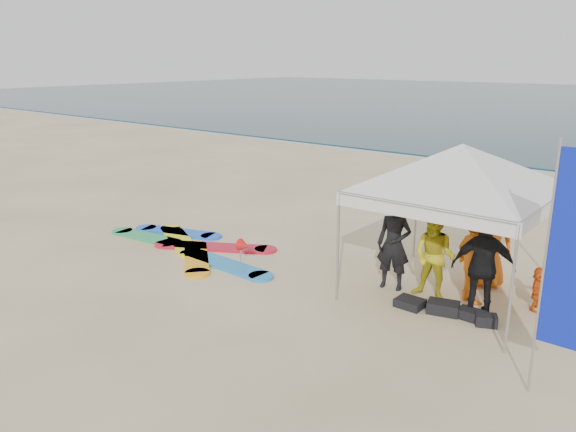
% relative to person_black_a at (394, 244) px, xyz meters
% --- Properties ---
extents(ground, '(120.00, 120.00, 0.00)m').
position_rel_person_black_a_xyz_m(ground, '(-3.35, -3.06, -0.93)').
color(ground, beige).
rests_on(ground, ground).
extents(shoreline_foam, '(160.00, 1.20, 0.01)m').
position_rel_person_black_a_xyz_m(shoreline_foam, '(-3.35, 15.14, -0.93)').
color(shoreline_foam, silver).
rests_on(shoreline_foam, ground).
extents(person_black_a, '(0.76, 0.59, 1.86)m').
position_rel_person_black_a_xyz_m(person_black_a, '(0.00, 0.00, 0.00)').
color(person_black_a, black).
rests_on(person_black_a, ground).
extents(person_yellow, '(0.87, 0.70, 1.71)m').
position_rel_person_black_a_xyz_m(person_yellow, '(0.85, 0.03, -0.08)').
color(person_yellow, gold).
rests_on(person_yellow, ground).
extents(person_orange_a, '(1.38, 1.29, 1.87)m').
position_rel_person_black_a_xyz_m(person_orange_a, '(1.55, 0.36, 0.00)').
color(person_orange_a, orange).
rests_on(person_orange_a, ground).
extents(person_black_b, '(1.19, 0.88, 1.88)m').
position_rel_person_black_a_xyz_m(person_black_b, '(1.86, -0.13, 0.01)').
color(person_black_b, black).
rests_on(person_black_b, ground).
extents(person_orange_b, '(1.08, 0.90, 1.88)m').
position_rel_person_black_a_xyz_m(person_orange_b, '(1.43, 1.31, 0.01)').
color(person_orange_b, orange).
rests_on(person_orange_b, ground).
extents(person_seated, '(0.30, 0.79, 0.84)m').
position_rel_person_black_a_xyz_m(person_seated, '(2.60, 0.77, -0.51)').
color(person_seated, '#E85814').
rests_on(person_seated, ground).
extents(canopy_tent, '(4.55, 4.55, 3.43)m').
position_rel_person_black_a_xyz_m(canopy_tent, '(1.08, 0.39, 2.06)').
color(canopy_tent, '#A5A5A8').
rests_on(canopy_tent, ground).
extents(feather_flag, '(0.60, 0.04, 3.56)m').
position_rel_person_black_a_xyz_m(feather_flag, '(3.58, -2.07, 1.16)').
color(feather_flag, '#A5A5A8').
rests_on(feather_flag, ground).
extents(marker_pennant, '(0.28, 0.28, 0.64)m').
position_rel_person_black_a_xyz_m(marker_pennant, '(-3.14, -1.03, -0.44)').
color(marker_pennant, '#A5A5A8').
rests_on(marker_pennant, ground).
extents(gear_pile, '(1.86, 0.60, 0.22)m').
position_rel_person_black_a_xyz_m(gear_pile, '(1.39, -0.49, -0.84)').
color(gear_pile, black).
rests_on(gear_pile, ground).
extents(surfboard_spread, '(5.09, 2.54, 0.07)m').
position_rel_person_black_a_xyz_m(surfboard_spread, '(-5.08, -0.90, -0.90)').
color(surfboard_spread, '#2BA05D').
rests_on(surfboard_spread, ground).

